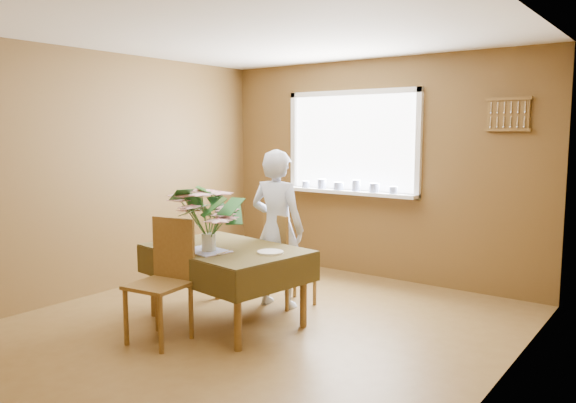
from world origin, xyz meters
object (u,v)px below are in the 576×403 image
Objects in this scene: chair_far at (284,255)px; flower_bouquet at (208,211)px; chair_near at (165,275)px; dining_table at (226,256)px; seated_woman at (277,229)px.

chair_far is 1.04m from flower_bouquet.
dining_table is at bearing 72.09° from chair_near.
flower_bouquet is at bearing -83.02° from dining_table.
flower_bouquet is at bearing 67.40° from chair_near.
chair_near reaches higher than dining_table.
chair_far is 0.92× the size of chair_near.
seated_woman reaches higher than chair_far.
chair_far reaches higher than dining_table.
seated_woman is at bearing 83.44° from flower_bouquet.
chair_near is (-0.11, -0.60, -0.06)m from dining_table.
dining_table is 0.99× the size of seated_woman.
seated_woman is 2.46× the size of flower_bouquet.
seated_woman reaches higher than dining_table.
dining_table is at bearing 88.74° from flower_bouquet.
dining_table is 0.61m from chair_near.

